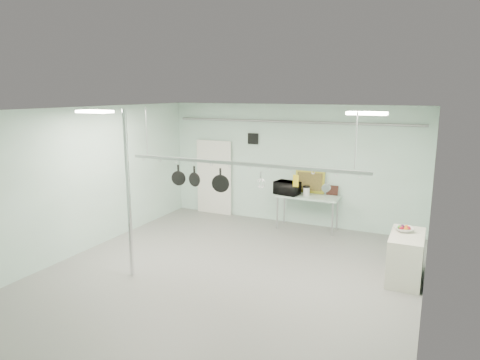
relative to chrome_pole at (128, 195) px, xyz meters
The scene contains 25 objects.
floor 2.41m from the chrome_pole, 19.44° to the left, with size 8.00×8.00×0.00m, color gray.
ceiling 2.40m from the chrome_pole, 19.44° to the left, with size 7.00×8.00×0.02m, color silver.
back_wall 4.89m from the chrome_pole, 69.68° to the left, with size 7.00×0.02×3.20m, color silver.
right_wall 5.22m from the chrome_pole, ahead, with size 0.02×8.00×3.20m, color silver.
door 4.61m from the chrome_pole, 97.53° to the left, with size 1.10×0.10×2.20m, color silver.
wall_vent 4.65m from the chrome_pole, 82.52° to the left, with size 0.30×0.04×0.30m, color black.
conduit_pipe 4.95m from the chrome_pole, 69.30° to the left, with size 0.07×0.07×6.60m, color gray.
chrome_pole is the anchor object (origin of this frame).
prep_table 4.85m from the chrome_pole, 61.29° to the left, with size 1.60×0.70×0.91m.
side_cabinet 5.37m from the chrome_pole, 22.41° to the left, with size 0.60×1.20×0.90m, color beige.
pot_rack 2.19m from the chrome_pole, 25.35° to the left, with size 4.80×0.06×1.00m.
light_panel_left 1.65m from the chrome_pole, 158.20° to the right, with size 0.65×0.30×0.05m, color white.
light_panel_right 4.55m from the chrome_pole, 16.31° to the left, with size 0.65×0.30×0.05m, color white.
microwave 4.48m from the chrome_pole, 66.36° to the left, with size 0.62×0.42×0.34m, color black.
coffee_canister 4.76m from the chrome_pole, 61.22° to the left, with size 0.17×0.17×0.22m, color silver.
painting_large 5.05m from the chrome_pole, 63.36° to the left, with size 0.78×0.05×0.58m, color gold.
painting_small 5.36m from the chrome_pole, 57.58° to the left, with size 0.30×0.04×0.25m, color black.
fruit_bowl 5.28m from the chrome_pole, 24.44° to the left, with size 0.34×0.34×0.08m, color silver.
skillet_left 1.09m from the chrome_pole, 58.95° to the left, with size 0.29×0.06×0.40m, color black, non-canonical shape.
skillet_mid 1.31m from the chrome_pole, 44.60° to the left, with size 0.28×0.06×0.39m, color black, non-canonical shape.
skillet_right 1.76m from the chrome_pole, 31.10° to the left, with size 0.34×0.06×0.48m, color black, non-canonical shape.
whisk 2.52m from the chrome_pole, 21.13° to the left, with size 0.17×0.17×0.36m, color silver, non-canonical shape.
grater 3.15m from the chrome_pole, 16.74° to the left, with size 0.10×0.02×0.23m, color orange, non-canonical shape.
saucepan 3.67m from the chrome_pole, 14.27° to the left, with size 0.14×0.08×0.25m, color #B9B8BD, non-canonical shape.
fruit_cluster 5.28m from the chrome_pole, 24.44° to the left, with size 0.24×0.24×0.09m, color maroon, non-canonical shape.
Camera 1 is at (3.51, -6.82, 3.51)m, focal length 32.00 mm.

